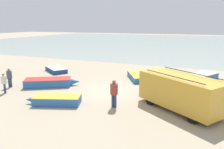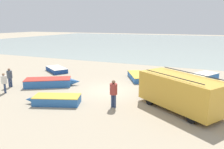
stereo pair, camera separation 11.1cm
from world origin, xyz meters
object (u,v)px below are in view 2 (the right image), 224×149
(fisherman_2, at_px, (10,76))
(fisherman_0, at_px, (114,91))
(fishing_rowboat_2, at_px, (137,76))
(fisherman_1, at_px, (4,81))
(fishing_rowboat_1, at_px, (50,82))
(fishing_rowboat_4, at_px, (56,69))
(fishing_rowboat_0, at_px, (55,100))
(parked_van, at_px, (180,91))
(fishing_rowboat_3, at_px, (203,77))

(fisherman_2, bearing_deg, fisherman_0, -164.46)
(fishing_rowboat_2, xyz_separation_m, fisherman_1, (-8.16, -8.33, 0.69))
(fishing_rowboat_1, distance_m, fishing_rowboat_4, 5.95)
(fishing_rowboat_0, height_order, fishing_rowboat_1, fishing_rowboat_1)
(parked_van, xyz_separation_m, fishing_rowboat_4, (-14.06, 6.14, -0.96))
(fishing_rowboat_2, bearing_deg, fisherman_1, 106.36)
(fishing_rowboat_2, height_order, fishing_rowboat_4, fishing_rowboat_2)
(fisherman_1, bearing_deg, fishing_rowboat_0, -61.58)
(fisherman_1, bearing_deg, fishing_rowboat_3, -20.28)
(fishing_rowboat_1, xyz_separation_m, fisherman_2, (-2.90, -1.59, 0.64))
(parked_van, distance_m, fishing_rowboat_3, 8.73)
(fishing_rowboat_1, xyz_separation_m, fisherman_0, (6.97, -2.39, 0.75))
(fishing_rowboat_1, xyz_separation_m, fisherman_1, (-1.98, -2.94, 0.61))
(parked_van, height_order, fishing_rowboat_4, parked_van)
(fisherman_0, bearing_deg, fishing_rowboat_4, 60.27)
(parked_van, distance_m, fisherman_2, 13.79)
(parked_van, distance_m, fisherman_1, 13.00)
(fishing_rowboat_0, bearing_deg, fishing_rowboat_1, -67.00)
(fishing_rowboat_3, distance_m, fisherman_1, 17.53)
(fishing_rowboat_2, height_order, fisherman_1, fisherman_1)
(fishing_rowboat_2, distance_m, fisherman_0, 7.86)
(fisherman_2, bearing_deg, parked_van, -157.85)
(parked_van, height_order, fisherman_0, parked_van)
(fishing_rowboat_3, bearing_deg, fishing_rowboat_4, -50.90)
(parked_van, relative_size, fisherman_1, 3.58)
(fishing_rowboat_2, xyz_separation_m, fisherman_2, (-9.08, -6.98, 0.71))
(fisherman_0, xyz_separation_m, fisherman_2, (-9.87, 0.80, -0.11))
(fishing_rowboat_3, bearing_deg, fisherman_1, -23.50)
(fishing_rowboat_3, height_order, fisherman_1, fisherman_1)
(fisherman_1, bearing_deg, fishing_rowboat_1, -0.80)
(fishing_rowboat_0, distance_m, fisherman_2, 6.31)
(fisherman_0, distance_m, fisherman_2, 9.90)
(fishing_rowboat_4, height_order, fisherman_1, fisherman_1)
(fishing_rowboat_0, bearing_deg, fisherman_0, 174.47)
(fishing_rowboat_0, distance_m, fishing_rowboat_4, 10.49)
(fisherman_1, bearing_deg, fishing_rowboat_2, -11.24)
(fishing_rowboat_3, xyz_separation_m, fisherman_1, (-14.07, -10.42, 0.65))
(fishing_rowboat_4, distance_m, fisherman_2, 6.67)
(fishing_rowboat_0, relative_size, fisherman_1, 2.40)
(fishing_rowboat_4, bearing_deg, parked_van, -169.91)
(fisherman_2, bearing_deg, fishing_rowboat_0, -176.28)
(fishing_rowboat_0, height_order, fishing_rowboat_4, fishing_rowboat_0)
(fishing_rowboat_3, bearing_deg, fishing_rowboat_2, -40.49)
(fishing_rowboat_3, distance_m, fishing_rowboat_4, 15.46)
(fisherman_0, bearing_deg, parked_van, -65.49)
(fishing_rowboat_0, xyz_separation_m, fishing_rowboat_1, (-3.12, 3.37, 0.05))
(fisherman_1, xyz_separation_m, fisherman_2, (-0.92, 1.35, 0.03))
(fisherman_1, bearing_deg, parked_van, -48.71)
(parked_van, xyz_separation_m, fishing_rowboat_1, (-10.88, 1.11, -0.86))
(parked_van, height_order, fishing_rowboat_3, parked_van)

